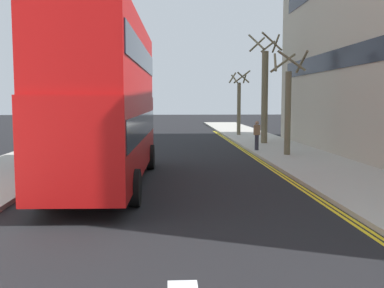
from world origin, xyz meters
TOP-DOWN VIEW (x-y plane):
  - sidewalk_right at (6.50, 16.00)m, footprint 4.00×80.00m
  - kerb_line_outer at (4.40, 14.00)m, footprint 0.10×56.00m
  - kerb_line_inner at (4.24, 14.00)m, footprint 0.10×56.00m
  - double_decker_bus_away at (-2.18, 15.19)m, footprint 3.02×10.87m
  - pedestrian_far at (4.85, 24.28)m, footprint 0.34×0.22m
  - street_tree_near at (5.99, 22.16)m, footprint 1.66×1.66m
  - street_tree_mid at (5.64, 35.50)m, footprint 1.85×1.81m
  - street_tree_distant at (6.17, 28.42)m, footprint 2.08×2.10m

SIDE VIEW (x-z plane):
  - kerb_line_outer at x=4.40m, z-range 0.00..0.01m
  - kerb_line_inner at x=4.24m, z-range 0.00..0.01m
  - sidewalk_right at x=6.50m, z-range 0.00..0.14m
  - pedestrian_far at x=4.85m, z-range 0.18..1.80m
  - street_tree_near at x=5.99m, z-range 0.12..5.34m
  - street_tree_mid at x=5.64m, z-range 0.15..5.33m
  - double_decker_bus_away at x=-2.18m, z-range 0.21..5.85m
  - street_tree_distant at x=6.17m, z-range -0.06..6.93m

